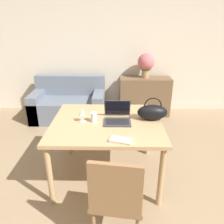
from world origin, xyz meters
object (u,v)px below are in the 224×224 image
object	(u,v)px
flower_vase	(146,64)
laptop	(117,115)
drinking_glass	(94,117)
couch	(69,104)
wine_glass	(82,113)
chair	(117,195)
handbag	(152,112)

from	to	relation	value
flower_vase	laptop	bearing A→B (deg)	-106.10
laptop	drinking_glass	world-z (taller)	laptop
couch	drinking_glass	size ratio (longest dim) A/B	12.51
couch	wine_glass	bearing A→B (deg)	-73.01
chair	drinking_glass	xyz separation A→B (m)	(-0.27, 0.89, 0.31)
couch	flower_vase	bearing A→B (deg)	9.29
couch	handbag	xyz separation A→B (m)	(1.36, -1.72, 0.57)
drinking_glass	couch	bearing A→B (deg)	110.85
wine_glass	handbag	xyz separation A→B (m)	(0.82, 0.07, -0.01)
chair	wine_glass	size ratio (longest dim) A/B	5.93
laptop	flower_vase	world-z (taller)	flower_vase
wine_glass	laptop	bearing A→B (deg)	6.65
couch	drinking_glass	distance (m)	1.99
couch	flower_vase	xyz separation A→B (m)	(1.53, 0.25, 0.77)
drinking_glass	flower_vase	size ratio (longest dim) A/B	0.24
chair	laptop	world-z (taller)	laptop
wine_glass	flower_vase	world-z (taller)	flower_vase
wine_glass	flower_vase	bearing A→B (deg)	64.34
laptop	handbag	xyz separation A→B (m)	(0.41, 0.03, 0.03)
drinking_glass	flower_vase	xyz separation A→B (m)	(0.85, 2.04, 0.24)
laptop	wine_glass	size ratio (longest dim) A/B	2.08
laptop	wine_glass	xyz separation A→B (m)	(-0.40, -0.05, 0.05)
couch	drinking_glass	bearing A→B (deg)	-69.15
couch	wine_glass	distance (m)	1.96
wine_glass	couch	bearing A→B (deg)	106.99
laptop	flower_vase	bearing A→B (deg)	73.90
laptop	drinking_glass	distance (m)	0.27
couch	drinking_glass	world-z (taller)	drinking_glass
chair	laptop	size ratio (longest dim) A/B	2.85
chair	wine_glass	distance (m)	1.04
chair	drinking_glass	size ratio (longest dim) A/B	8.14
laptop	drinking_glass	xyz separation A→B (m)	(-0.27, -0.04, -0.01)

